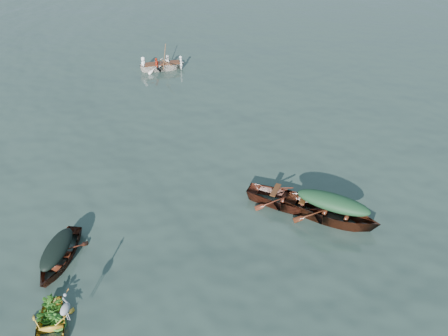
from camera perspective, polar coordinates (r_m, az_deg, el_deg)
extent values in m
plane|color=#2C3E36|center=(14.66, -2.29, -10.63)|extent=(140.00, 140.00, 0.00)
imported|color=#B39823|center=(13.55, -21.59, -19.69)|extent=(2.19, 2.97, 0.71)
imported|color=#481810|center=(15.26, -20.57, -11.29)|extent=(1.44, 3.42, 0.81)
imported|color=#421C0F|center=(16.12, 13.65, -6.57)|extent=(4.92, 2.62, 1.12)
imported|color=#4E2113|center=(16.35, 8.38, -5.04)|extent=(4.60, 2.29, 1.03)
imported|color=silver|center=(26.95, -7.98, 12.60)|extent=(3.86, 2.50, 0.86)
ellipsoid|color=black|center=(14.84, -21.07, -9.69)|extent=(0.79, 1.88, 0.40)
ellipsoid|color=#15341A|center=(15.59, 14.08, -4.36)|extent=(2.70, 1.44, 0.52)
imported|color=#21631A|center=(13.37, -21.92, -16.15)|extent=(1.01, 1.11, 0.60)
imported|color=white|center=(26.64, -8.13, 14.18)|extent=(2.79, 1.96, 0.76)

